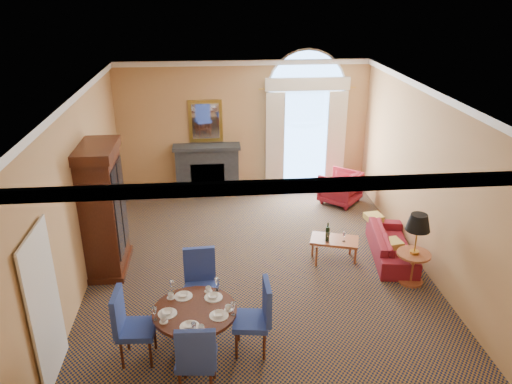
{
  "coord_description": "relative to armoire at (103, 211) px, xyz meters",
  "views": [
    {
      "loc": [
        -0.78,
        -7.85,
        4.86
      ],
      "look_at": [
        0.0,
        0.5,
        1.3
      ],
      "focal_mm": 35.0,
      "sensor_mm": 36.0,
      "label": 1
    }
  ],
  "objects": [
    {
      "name": "side_table",
      "position": [
        5.32,
        -0.99,
        -0.3
      ],
      "size": [
        0.57,
        0.57,
        1.28
      ],
      "color": "#9D502F",
      "rests_on": "ground"
    },
    {
      "name": "sofa",
      "position": [
        5.27,
        -0.12,
        -0.87
      ],
      "size": [
        0.95,
        1.86,
        0.52
      ],
      "primitive_type": "imported",
      "rotation": [
        0.0,
        0.0,
        1.42
      ],
      "color": "maroon",
      "rests_on": "ground"
    },
    {
      "name": "dining_chair_west",
      "position": [
        0.73,
        -2.5,
        -0.5
      ],
      "size": [
        0.53,
        0.52,
        1.1
      ],
      "rotation": [
        0.0,
        0.0,
        -1.63
      ],
      "color": "navy",
      "rests_on": "ground"
    },
    {
      "name": "dining_chair_north",
      "position": [
        1.68,
        -1.52,
        -0.5
      ],
      "size": [
        0.62,
        0.62,
        1.1
      ],
      "rotation": [
        0.0,
        0.0,
        2.83
      ],
      "color": "navy",
      "rests_on": "ground"
    },
    {
      "name": "room_envelope",
      "position": [
        2.69,
        0.39,
        1.38
      ],
      "size": [
        6.04,
        7.52,
        3.45
      ],
      "color": "tan",
      "rests_on": "ground"
    },
    {
      "name": "dining_chair_east",
      "position": [
        2.51,
        -2.47,
        -0.5
      ],
      "size": [
        0.55,
        0.55,
        1.1
      ],
      "rotation": [
        0.0,
        0.0,
        1.44
      ],
      "color": "navy",
      "rests_on": "ground"
    },
    {
      "name": "armoire",
      "position": [
        0.0,
        0.0,
        0.0
      ],
      "size": [
        0.67,
        1.19,
        2.34
      ],
      "color": "#35150C",
      "rests_on": "ground"
    },
    {
      "name": "ground",
      "position": [
        2.72,
        -0.28,
        -1.13
      ],
      "size": [
        7.5,
        7.5,
        0.0
      ],
      "primitive_type": "plane",
      "color": "black",
      "rests_on": "ground"
    },
    {
      "name": "dining_chair_south",
      "position": [
        1.66,
        -3.26,
        -0.5
      ],
      "size": [
        0.54,
        0.54,
        1.1
      ],
      "rotation": [
        0.0,
        0.0,
        -0.11
      ],
      "color": "navy",
      "rests_on": "ground"
    },
    {
      "name": "dining_table",
      "position": [
        1.63,
        -2.45,
        -0.58
      ],
      "size": [
        1.16,
        1.16,
        0.93
      ],
      "color": "#35150C",
      "rests_on": "ground"
    },
    {
      "name": "armchair",
      "position": [
        4.92,
        2.47,
        -0.75
      ],
      "size": [
        1.15,
        1.15,
        0.75
      ],
      "primitive_type": "imported",
      "rotation": [
        0.0,
        0.0,
        4.0
      ],
      "color": "maroon",
      "rests_on": "ground"
    },
    {
      "name": "coffee_table",
      "position": [
        4.14,
        -0.14,
        -0.71
      ],
      "size": [
        0.98,
        0.72,
        0.8
      ],
      "rotation": [
        0.0,
        0.0,
        -0.31
      ],
      "color": "#9D502F",
      "rests_on": "ground"
    }
  ]
}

